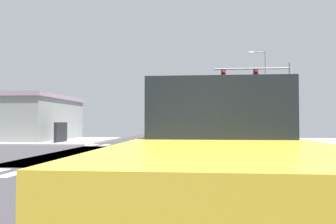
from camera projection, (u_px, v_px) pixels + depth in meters
ground at (169, 155)px, 18.75m from camera, size 90.00×90.00×0.05m
sidewalk_corner_ne at (330, 142)px, 29.44m from camera, size 12.00×12.00×0.14m
sidewalk_corner_nw at (44, 141)px, 31.95m from camera, size 12.00×12.00×0.14m
crosswalk_near at (141, 175)px, 11.51m from camera, size 13.50×2.00×0.01m
crosswalk_far at (174, 146)px, 26.04m from camera, size 13.50×2.00×0.01m
traffic_signal_mast at (260, 85)px, 25.88m from camera, size 5.83×0.55×6.33m
street_lamp at (263, 87)px, 32.70m from camera, size 1.78×0.32×8.75m
bank_building at (13, 118)px, 33.41m from camera, size 12.20×10.82×4.41m
suv_farside_1 at (178, 125)px, 56.88m from camera, size 1.96×4.60×2.34m
pickup_crossing_1 at (220, 165)px, 4.04m from camera, size 2.00×5.10×2.35m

